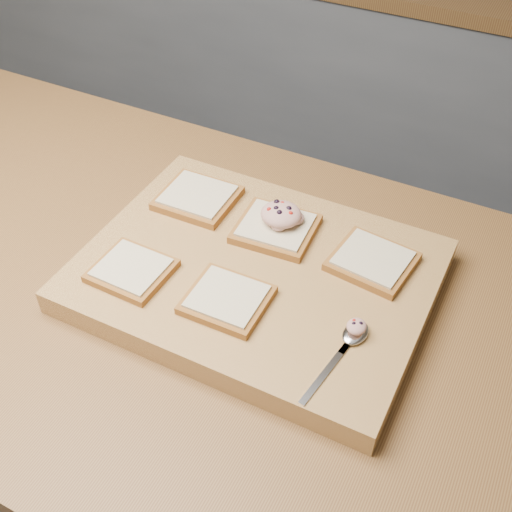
{
  "coord_description": "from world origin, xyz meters",
  "views": [
    {
      "loc": [
        0.4,
        -0.57,
        1.61
      ],
      "look_at": [
        0.08,
        0.05,
        0.96
      ],
      "focal_mm": 45.0,
      "sensor_mm": 36.0,
      "label": 1
    }
  ],
  "objects_px": {
    "bread_far_center": "(276,228)",
    "tuna_salad_dollop": "(281,214)",
    "spoon": "(351,338)",
    "cutting_board": "(256,276)"
  },
  "relations": [
    {
      "from": "bread_far_center",
      "to": "tuna_salad_dollop",
      "type": "distance_m",
      "value": 0.03
    },
    {
      "from": "tuna_salad_dollop",
      "to": "spoon",
      "type": "xyz_separation_m",
      "value": [
        0.18,
        -0.16,
        -0.03
      ]
    },
    {
      "from": "cutting_board",
      "to": "bread_far_center",
      "type": "bearing_deg",
      "value": 95.08
    },
    {
      "from": "spoon",
      "to": "tuna_salad_dollop",
      "type": "bearing_deg",
      "value": 138.23
    },
    {
      "from": "cutting_board",
      "to": "tuna_salad_dollop",
      "type": "relative_size",
      "value": 7.92
    },
    {
      "from": "tuna_salad_dollop",
      "to": "spoon",
      "type": "relative_size",
      "value": 0.4
    },
    {
      "from": "bread_far_center",
      "to": "spoon",
      "type": "height_order",
      "value": "bread_far_center"
    },
    {
      "from": "cutting_board",
      "to": "tuna_salad_dollop",
      "type": "height_order",
      "value": "tuna_salad_dollop"
    },
    {
      "from": "tuna_salad_dollop",
      "to": "bread_far_center",
      "type": "bearing_deg",
      "value": -116.57
    },
    {
      "from": "bread_far_center",
      "to": "tuna_salad_dollop",
      "type": "height_order",
      "value": "tuna_salad_dollop"
    }
  ]
}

